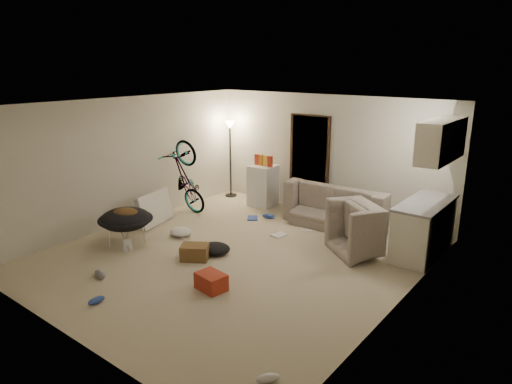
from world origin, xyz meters
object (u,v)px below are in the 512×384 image
Objects in this scene: floor_lamp at (230,143)px; drink_case_b at (211,281)px; sofa at (339,209)px; drink_case_a at (195,252)px; armchair at (372,234)px; mini_fridge at (263,185)px; bicycle at (186,193)px; saucer_chair at (126,224)px; juicer at (191,252)px; tv_box at (155,208)px; kitchen_counter at (424,229)px.

drink_case_b is at bearing -52.45° from floor_lamp.
drink_case_a is at bearing 68.90° from sofa.
mini_fridge is (-3.07, 1.01, 0.13)m from armchair.
saucer_chair is (0.49, -1.92, -0.03)m from bicycle.
mini_fridge is 2.18× the size of drink_case_b.
drink_case_a is at bearing -77.23° from mini_fridge.
sofa is at bearing 69.33° from juicer.
tv_box is at bearing 163.05° from drink_case_b.
drink_case_a is at bearing 80.50° from armchair.
mini_fridge is at bearing -33.87° from bicycle.
drink_case_b is at bearing -40.10° from tv_box.
floor_lamp reaches higher than tv_box.
bicycle is at bearing 106.54° from drink_case_a.
kitchen_counter is 3.40× the size of drink_case_a.
saucer_chair is at bearing -101.63° from mini_fridge.
armchair is (1.11, -0.91, 0.02)m from sofa.
sofa is at bearing -2.68° from armchair.
sofa is 3.22m from bicycle.
armchair reaches higher than tv_box.
kitchen_counter is 5.83× the size of juicer.
kitchen_counter is 1.87m from sofa.
mini_fridge is at bearing 18.56° from armchair.
juicer is at bearing -59.29° from floor_lamp.
mini_fridge is 2.52m from tv_box.
drink_case_b is at bearing -67.16° from mini_fridge.
armchair is at bearing -146.95° from kitchen_counter.
mini_fridge is 0.94× the size of tv_box.
kitchen_counter is at bearing 8.77° from drink_case_a.
juicer is (-0.08, -0.01, -0.02)m from drink_case_a.
kitchen_counter reaches higher than drink_case_a.
tv_box reaches higher than drink_case_b.
saucer_chair is 0.97× the size of tv_box.
tv_box is at bearing 115.08° from saucer_chair.
tv_box is 2.02m from drink_case_a.
floor_lamp is 3.19m from sofa.
floor_lamp reaches higher than drink_case_b.
saucer_chair is 2.26× the size of drink_case_b.
saucer_chair reaches higher than drink_case_b.
armchair reaches higher than sofa.
bicycle is (-2.92, -1.36, 0.12)m from sofa.
armchair is at bearing 11.12° from drink_case_a.
saucer_chair is 2.15× the size of drink_case_a.
kitchen_counter is at bearing 40.81° from juicer.
armchair is at bearing -15.04° from floor_lamp.
saucer_chair is 1.37m from juicer.
saucer_chair is 2.34m from drink_case_b.
saucer_chair is (0.59, -3.48, -0.91)m from floor_lamp.
mini_fridge is at bearing 73.97° from drink_case_a.
juicer is at bearing 158.53° from drink_case_b.
drink_case_a is (-1.05, -2.97, -0.18)m from sofa.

